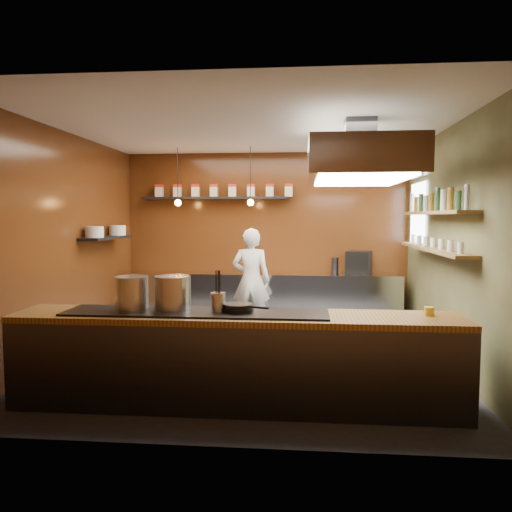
# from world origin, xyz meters

# --- Properties ---
(floor) EXTENTS (5.00, 5.00, 0.00)m
(floor) POSITION_xyz_m (0.00, 0.00, 0.00)
(floor) COLOR black
(floor) RESTS_ON ground
(back_wall) EXTENTS (5.00, 0.00, 5.00)m
(back_wall) POSITION_xyz_m (0.00, 2.50, 1.50)
(back_wall) COLOR #3D210B
(back_wall) RESTS_ON ground
(left_wall) EXTENTS (0.00, 5.00, 5.00)m
(left_wall) POSITION_xyz_m (-2.50, 0.00, 1.50)
(left_wall) COLOR #3D210B
(left_wall) RESTS_ON ground
(right_wall) EXTENTS (0.00, 5.00, 5.00)m
(right_wall) POSITION_xyz_m (2.50, 0.00, 1.50)
(right_wall) COLOR #444426
(right_wall) RESTS_ON ground
(ceiling) EXTENTS (5.00, 5.00, 0.00)m
(ceiling) POSITION_xyz_m (0.00, 0.00, 3.00)
(ceiling) COLOR silver
(ceiling) RESTS_ON back_wall
(window_pane) EXTENTS (0.00, 1.00, 1.00)m
(window_pane) POSITION_xyz_m (2.45, 1.70, 1.90)
(window_pane) COLOR white
(window_pane) RESTS_ON right_wall
(prep_counter) EXTENTS (4.60, 0.65, 0.90)m
(prep_counter) POSITION_xyz_m (0.00, 2.17, 0.45)
(prep_counter) COLOR silver
(prep_counter) RESTS_ON floor
(pass_counter) EXTENTS (4.40, 0.72, 0.94)m
(pass_counter) POSITION_xyz_m (-0.00, -1.60, 0.47)
(pass_counter) COLOR #38383D
(pass_counter) RESTS_ON floor
(tin_shelf) EXTENTS (2.60, 0.26, 0.04)m
(tin_shelf) POSITION_xyz_m (-0.90, 2.36, 2.20)
(tin_shelf) COLOR black
(tin_shelf) RESTS_ON back_wall
(plate_shelf) EXTENTS (0.30, 1.40, 0.04)m
(plate_shelf) POSITION_xyz_m (-2.34, 1.00, 1.55)
(plate_shelf) COLOR black
(plate_shelf) RESTS_ON left_wall
(bottle_shelf_upper) EXTENTS (0.26, 2.80, 0.04)m
(bottle_shelf_upper) POSITION_xyz_m (2.34, 0.30, 1.92)
(bottle_shelf_upper) COLOR brown
(bottle_shelf_upper) RESTS_ON right_wall
(bottle_shelf_lower) EXTENTS (0.26, 2.80, 0.04)m
(bottle_shelf_lower) POSITION_xyz_m (2.34, 0.30, 1.45)
(bottle_shelf_lower) COLOR brown
(bottle_shelf_lower) RESTS_ON right_wall
(extractor_hood) EXTENTS (1.20, 2.00, 0.72)m
(extractor_hood) POSITION_xyz_m (1.30, -0.40, 2.51)
(extractor_hood) COLOR #38383D
(extractor_hood) RESTS_ON ceiling
(pendant_left) EXTENTS (0.10, 0.10, 0.95)m
(pendant_left) POSITION_xyz_m (-1.40, 1.70, 2.15)
(pendant_left) COLOR black
(pendant_left) RESTS_ON ceiling
(pendant_right) EXTENTS (0.10, 0.10, 0.95)m
(pendant_right) POSITION_xyz_m (-0.20, 1.70, 2.15)
(pendant_right) COLOR black
(pendant_right) RESTS_ON ceiling
(storage_tins) EXTENTS (2.43, 0.13, 0.22)m
(storage_tins) POSITION_xyz_m (-0.75, 2.36, 2.33)
(storage_tins) COLOR #BEB49D
(storage_tins) RESTS_ON tin_shelf
(plate_stacks) EXTENTS (0.26, 1.16, 0.16)m
(plate_stacks) POSITION_xyz_m (-2.34, 1.00, 1.65)
(plate_stacks) COLOR silver
(plate_stacks) RESTS_ON plate_shelf
(bottles) EXTENTS (0.06, 2.66, 0.24)m
(bottles) POSITION_xyz_m (2.34, 0.30, 2.06)
(bottles) COLOR silver
(bottles) RESTS_ON bottle_shelf_upper
(wine_glasses) EXTENTS (0.07, 2.37, 0.13)m
(wine_glasses) POSITION_xyz_m (2.34, 0.30, 1.53)
(wine_glasses) COLOR silver
(wine_glasses) RESTS_ON bottle_shelf_lower
(stockpot_large) EXTENTS (0.37, 0.37, 0.33)m
(stockpot_large) POSITION_xyz_m (-1.08, -1.52, 1.10)
(stockpot_large) COLOR silver
(stockpot_large) RESTS_ON pass_counter
(stockpot_small) EXTENTS (0.40, 0.40, 0.34)m
(stockpot_small) POSITION_xyz_m (-0.65, -1.52, 1.11)
(stockpot_small) COLOR #B2B4B9
(stockpot_small) RESTS_ON pass_counter
(utensil_crock) EXTENTS (0.17, 0.17, 0.19)m
(utensil_crock) POSITION_xyz_m (-0.18, -1.60, 1.03)
(utensil_crock) COLOR #B7B9BF
(utensil_crock) RESTS_ON pass_counter
(frying_pan) EXTENTS (0.46, 0.30, 0.08)m
(frying_pan) POSITION_xyz_m (0.02, -1.57, 0.98)
(frying_pan) COLOR black
(frying_pan) RESTS_ON pass_counter
(butter_jar) EXTENTS (0.10, 0.10, 0.09)m
(butter_jar) POSITION_xyz_m (1.86, -1.51, 0.96)
(butter_jar) COLOR yellow
(butter_jar) RESTS_ON pass_counter
(espresso_machine) EXTENTS (0.48, 0.47, 0.39)m
(espresso_machine) POSITION_xyz_m (1.60, 2.18, 1.09)
(espresso_machine) COLOR black
(espresso_machine) RESTS_ON prep_counter
(chef) EXTENTS (0.64, 0.45, 1.69)m
(chef) POSITION_xyz_m (-0.18, 1.59, 0.84)
(chef) COLOR white
(chef) RESTS_ON floor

